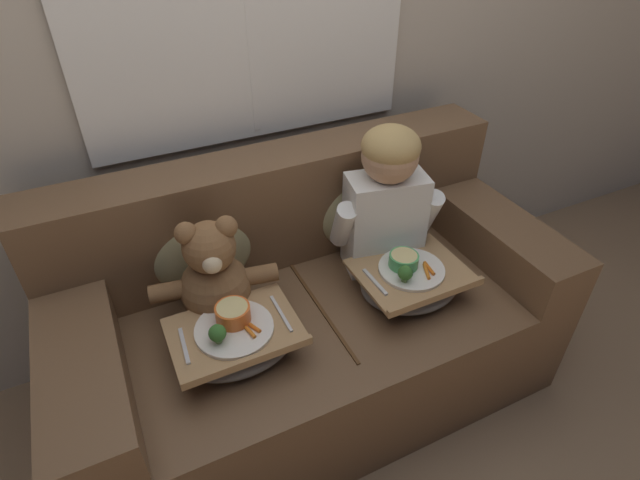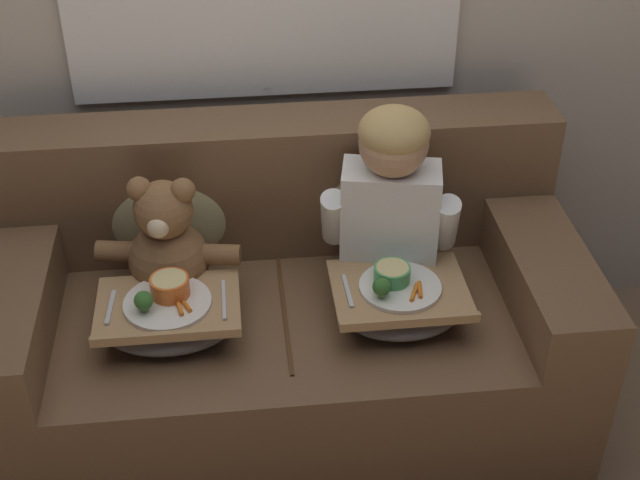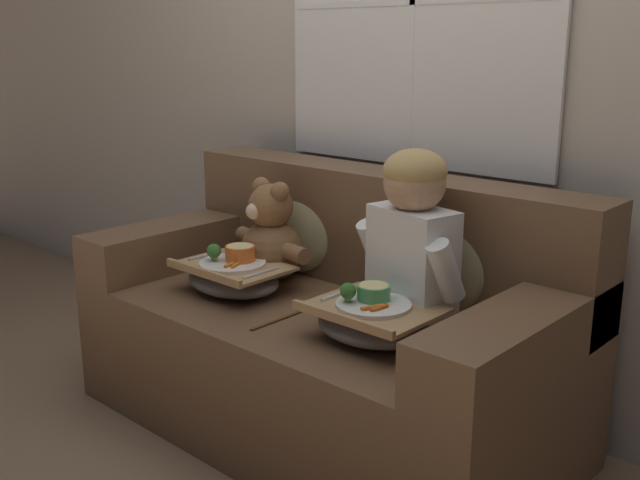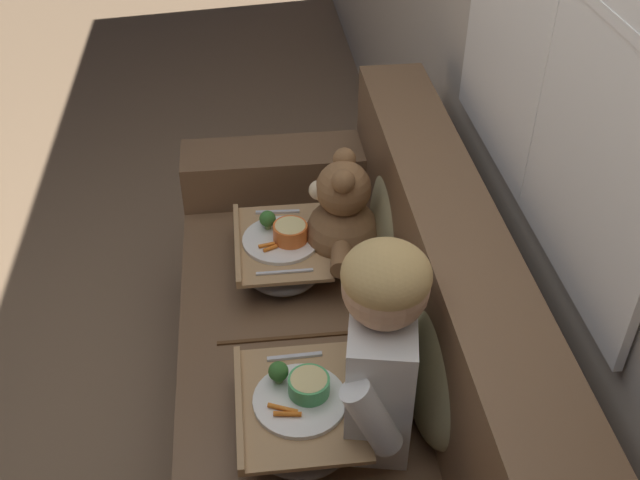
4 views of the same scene
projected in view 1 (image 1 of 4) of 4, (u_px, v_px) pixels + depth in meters
ground_plane at (315, 383)px, 2.05m from camera, size 14.00×14.00×0.00m
wall_back_with_window at (244, 15)px, 1.66m from camera, size 8.00×0.08×2.60m
couch at (309, 316)px, 1.89m from camera, size 1.73×0.86×0.90m
throw_pillow_behind_child at (363, 200)px, 1.94m from camera, size 0.41×0.20×0.42m
throw_pillow_behind_teddy at (200, 244)px, 1.72m from camera, size 0.38×0.18×0.39m
child_figure at (387, 194)px, 1.76m from camera, size 0.42×0.23×0.56m
teddy_bear at (214, 278)px, 1.62m from camera, size 0.42×0.30×0.39m
lap_tray_child at (410, 280)px, 1.77m from camera, size 0.38×0.31×0.18m
lap_tray_teddy at (236, 339)px, 1.54m from camera, size 0.39×0.29×0.18m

